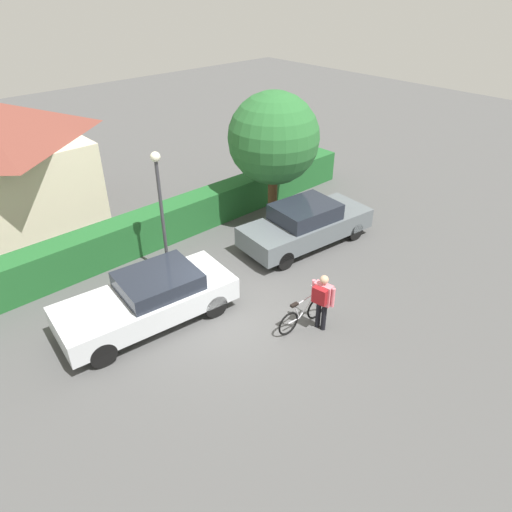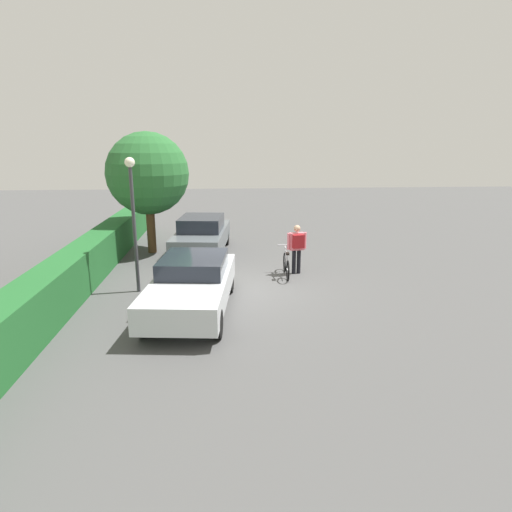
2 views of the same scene
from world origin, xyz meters
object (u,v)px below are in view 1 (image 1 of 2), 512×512
(street_lamp, at_px, (160,197))
(tree_kerbside, at_px, (274,139))
(bicycle, at_px, (303,314))
(parked_car_far, at_px, (306,224))
(parked_car_near, at_px, (149,299))
(person_rider, at_px, (322,298))

(street_lamp, relative_size, tree_kerbside, 0.82)
(bicycle, relative_size, street_lamp, 0.44)
(bicycle, relative_size, tree_kerbside, 0.36)
(parked_car_far, distance_m, tree_kerbside, 3.11)
(parked_car_near, relative_size, bicycle, 2.82)
(bicycle, distance_m, tree_kerbside, 6.65)
(parked_car_near, distance_m, parked_car_far, 6.04)
(parked_car_far, relative_size, bicycle, 2.83)
(bicycle, bearing_deg, parked_car_near, 134.61)
(parked_car_far, bearing_deg, bicycle, -138.52)
(parked_car_far, xyz_separation_m, tree_kerbside, (0.40, 2.01, 2.33))
(parked_car_near, xyz_separation_m, tree_kerbside, (6.43, 2.02, 2.36))
(parked_car_far, bearing_deg, tree_kerbside, 78.89)
(parked_car_far, height_order, bicycle, parked_car_far)
(street_lamp, distance_m, tree_kerbside, 4.83)
(parked_car_near, relative_size, tree_kerbside, 1.01)
(person_rider, relative_size, tree_kerbside, 0.35)
(person_rider, distance_m, tree_kerbside, 6.58)
(parked_car_far, xyz_separation_m, bicycle, (-3.23, -2.85, -0.38))
(parked_car_far, bearing_deg, parked_car_near, -179.91)
(parked_car_far, height_order, person_rider, person_rider)
(bicycle, bearing_deg, tree_kerbside, 53.33)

